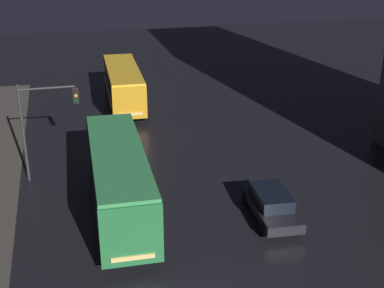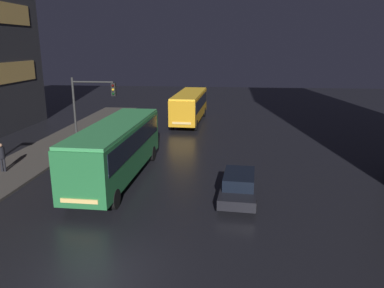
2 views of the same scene
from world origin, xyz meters
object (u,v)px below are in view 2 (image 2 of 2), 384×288
bus_far (190,104)px  bus_near (116,146)px  pedestrian_mid (2,155)px  car_taxi (239,185)px  traffic_light_main (89,103)px

bus_far → bus_near: bearing=84.1°
bus_far → pedestrian_mid: bearing=62.1°
bus_near → bus_far: bearing=-96.5°
pedestrian_mid → bus_far: bearing=-160.2°
bus_near → pedestrian_mid: 7.40m
car_taxi → traffic_light_main: (-10.45, 7.15, 3.04)m
bus_near → bus_far: 17.28m
bus_near → traffic_light_main: bearing=-54.4°
pedestrian_mid → traffic_light_main: (3.96, 4.74, 2.55)m
pedestrian_mid → car_taxi: bearing=130.4°
bus_far → pedestrian_mid: 19.47m
car_taxi → traffic_light_main: size_ratio=0.86×
bus_near → pedestrian_mid: size_ratio=6.05×
bus_far → pedestrian_mid: bus_far is taller
bus_near → bus_far: bus_near is taller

